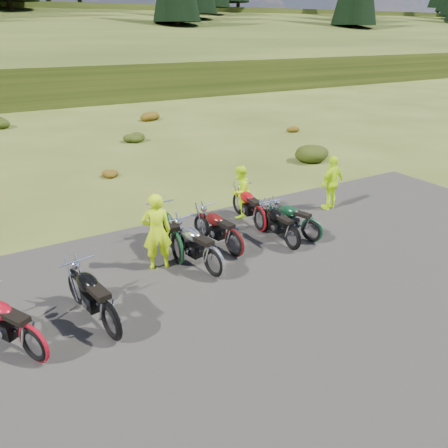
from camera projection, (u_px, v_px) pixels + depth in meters
ground at (240, 278)px, 10.26m from camera, size 300.00×300.00×0.00m
gravel_pad at (293, 324)px, 8.68m from camera, size 20.00×12.00×0.04m
hill_slope at (8, 82)px, 49.82m from camera, size 300.00×45.97×9.37m
shrub_4 at (108, 172)px, 17.26m from camera, size 0.77×0.77×0.45m
shrub_5 at (133, 136)px, 22.75m from camera, size 1.03×1.03×0.61m
shrub_6 at (149, 114)px, 28.24m from camera, size 1.30×1.30×0.77m
shrub_7 at (313, 150)px, 19.49m from camera, size 1.56×1.56×0.92m
shrub_8 at (291, 128)px, 25.11m from camera, size 0.77×0.77×0.45m
motorcycle_0 at (113, 339)px, 8.23m from camera, size 1.15×2.35×1.18m
motorcycle_1 at (38, 362)px, 7.67m from camera, size 1.66×2.21×1.12m
motorcycle_2 at (178, 264)px, 10.92m from camera, size 0.96×2.37×1.21m
motorcycle_3 at (214, 278)px, 10.29m from camera, size 1.15×2.31×1.16m
motorcycle_4 at (234, 257)px, 11.24m from camera, size 1.02×2.17×1.09m
motorcycle_5 at (291, 250)px, 11.59m from camera, size 0.66×1.97×1.03m
motorcycle_6 at (259, 232)px, 12.65m from camera, size 0.90×2.16×1.10m
motorcycle_7 at (311, 243)px, 12.01m from camera, size 1.20×2.04×1.01m
person_middle at (157, 233)px, 10.32m from camera, size 0.78×0.61×1.91m
person_right_a at (240, 193)px, 13.32m from camera, size 1.00×0.96×1.62m
person_right_b at (332, 184)px, 13.91m from camera, size 1.08×0.59×1.75m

